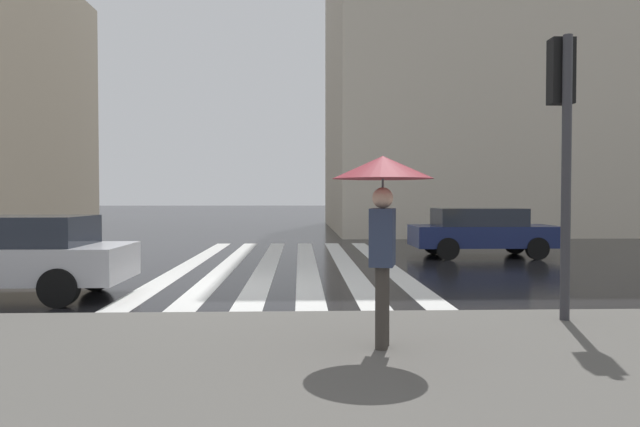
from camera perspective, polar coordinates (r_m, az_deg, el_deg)
name	(u,v)px	position (r m, az deg, el deg)	size (l,w,h in m)	color
ground_plane	(239,288)	(11.09, -8.05, -7.36)	(220.00, 220.00, 0.00)	black
zebra_crossing	(288,263)	(14.99, -3.24, -4.98)	(13.00, 5.50, 0.01)	silver
haussmann_block_corner	(589,27)	(36.31, 25.22, 16.42)	(15.72, 28.42, 22.66)	beige
traffic_signal_post	(563,117)	(8.15, 22.99, 8.86)	(0.44, 0.30, 3.64)	#333338
car_silver	(7,254)	(11.12, -28.69, -3.59)	(1.85, 4.10, 1.41)	#B7B7BC
car_navy	(482,231)	(17.24, 15.78, -1.67)	(1.85, 4.10, 1.41)	navy
pedestrian_by_billboard	(383,190)	(6.02, 6.26, 2.30)	(1.06, 1.06, 2.01)	#2D3851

